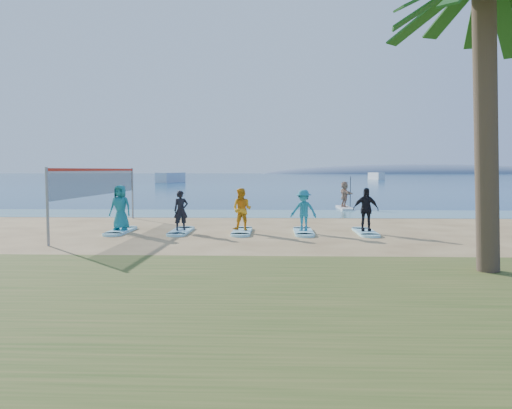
{
  "coord_description": "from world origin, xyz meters",
  "views": [
    {
      "loc": [
        1.04,
        -16.84,
        2.42
      ],
      "look_at": [
        0.35,
        2.0,
        1.1
      ],
      "focal_mm": 35.0,
      "sensor_mm": 36.0,
      "label": 1
    }
  ],
  "objects_px": {
    "boat_offshore_b": "(376,180)",
    "student_0": "(120,207)",
    "volleyball_net": "(99,182)",
    "surfboard_3": "(303,232)",
    "surfboard_1": "(181,231)",
    "student_3": "(304,210)",
    "boat_offshore_a": "(171,182)",
    "student_4": "(366,209)",
    "paddleboard": "(344,208)",
    "student_2": "(242,209)",
    "surfboard_2": "(242,232)",
    "paddleboarder": "(345,194)",
    "surfboard_4": "(365,232)",
    "student_1": "(181,210)",
    "surfboard_0": "(121,231)"
  },
  "relations": [
    {
      "from": "boat_offshore_a",
      "to": "student_3",
      "type": "height_order",
      "value": "student_3"
    },
    {
      "from": "volleyball_net",
      "to": "surfboard_2",
      "type": "distance_m",
      "value": 6.23
    },
    {
      "from": "student_3",
      "to": "surfboard_3",
      "type": "bearing_deg",
      "value": 0.0
    },
    {
      "from": "student_0",
      "to": "surfboard_1",
      "type": "bearing_deg",
      "value": 8.53
    },
    {
      "from": "volleyball_net",
      "to": "boat_offshore_a",
      "type": "distance_m",
      "value": 75.81
    },
    {
      "from": "boat_offshore_a",
      "to": "boat_offshore_b",
      "type": "height_order",
      "value": "boat_offshore_a"
    },
    {
      "from": "student_1",
      "to": "surfboard_3",
      "type": "bearing_deg",
      "value": -23.15
    },
    {
      "from": "boat_offshore_b",
      "to": "student_4",
      "type": "height_order",
      "value": "student_4"
    },
    {
      "from": "paddleboarder",
      "to": "boat_offshore_a",
      "type": "relative_size",
      "value": 0.18
    },
    {
      "from": "surfboard_1",
      "to": "surfboard_4",
      "type": "xyz_separation_m",
      "value": [
        7.07,
        0.0,
        0.0
      ]
    },
    {
      "from": "boat_offshore_b",
      "to": "student_0",
      "type": "bearing_deg",
      "value": -121.95
    },
    {
      "from": "paddleboard",
      "to": "student_3",
      "type": "bearing_deg",
      "value": -105.68
    },
    {
      "from": "volleyball_net",
      "to": "surfboard_4",
      "type": "xyz_separation_m",
      "value": [
        10.58,
        -0.95,
        -1.86
      ]
    },
    {
      "from": "boat_offshore_a",
      "to": "student_4",
      "type": "height_order",
      "value": "student_4"
    },
    {
      "from": "boat_offshore_a",
      "to": "surfboard_3",
      "type": "bearing_deg",
      "value": -62.38
    },
    {
      "from": "volleyball_net",
      "to": "surfboard_3",
      "type": "relative_size",
      "value": 4.13
    },
    {
      "from": "surfboard_0",
      "to": "boat_offshore_b",
      "type": "bearing_deg",
      "value": 73.41
    },
    {
      "from": "surfboard_2",
      "to": "student_4",
      "type": "height_order",
      "value": "student_4"
    },
    {
      "from": "student_1",
      "to": "surfboard_0",
      "type": "bearing_deg",
      "value": 156.85
    },
    {
      "from": "boat_offshore_b",
      "to": "surfboard_2",
      "type": "xyz_separation_m",
      "value": [
        -26.02,
        -103.19,
        0.04
      ]
    },
    {
      "from": "boat_offshore_a",
      "to": "student_4",
      "type": "relative_size",
      "value": 5.41
    },
    {
      "from": "surfboard_1",
      "to": "student_4",
      "type": "distance_m",
      "value": 7.12
    },
    {
      "from": "volleyball_net",
      "to": "boat_offshore_b",
      "type": "distance_m",
      "value": 107.11
    },
    {
      "from": "boat_offshore_a",
      "to": "surfboard_1",
      "type": "distance_m",
      "value": 77.38
    },
    {
      "from": "surfboard_0",
      "to": "student_0",
      "type": "relative_size",
      "value": 1.26
    },
    {
      "from": "surfboard_1",
      "to": "boat_offshore_b",
      "type": "bearing_deg",
      "value": 74.62
    },
    {
      "from": "surfboard_2",
      "to": "student_2",
      "type": "xyz_separation_m",
      "value": [
        0.0,
        0.0,
        0.86
      ]
    },
    {
      "from": "paddleboarder",
      "to": "boat_offshore_b",
      "type": "distance_m",
      "value": 93.53
    },
    {
      "from": "surfboard_1",
      "to": "student_2",
      "type": "relative_size",
      "value": 1.36
    },
    {
      "from": "surfboard_1",
      "to": "student_4",
      "type": "height_order",
      "value": "student_4"
    },
    {
      "from": "paddleboard",
      "to": "surfboard_3",
      "type": "height_order",
      "value": "paddleboard"
    },
    {
      "from": "student_3",
      "to": "student_2",
      "type": "bearing_deg",
      "value": -161.55
    },
    {
      "from": "boat_offshore_b",
      "to": "student_2",
      "type": "relative_size",
      "value": 3.45
    },
    {
      "from": "student_4",
      "to": "student_1",
      "type": "bearing_deg",
      "value": -176.42
    },
    {
      "from": "boat_offshore_b",
      "to": "student_0",
      "type": "distance_m",
      "value": 107.67
    },
    {
      "from": "paddleboard",
      "to": "student_4",
      "type": "relative_size",
      "value": 1.82
    },
    {
      "from": "student_3",
      "to": "boat_offshore_b",
      "type": "bearing_deg",
      "value": 95.54
    },
    {
      "from": "student_4",
      "to": "student_2",
      "type": "bearing_deg",
      "value": -176.42
    },
    {
      "from": "surfboard_0",
      "to": "student_4",
      "type": "relative_size",
      "value": 1.34
    },
    {
      "from": "surfboard_0",
      "to": "surfboard_3",
      "type": "bearing_deg",
      "value": 0.0
    },
    {
      "from": "paddleboarder",
      "to": "surfboard_2",
      "type": "relative_size",
      "value": 0.72
    },
    {
      "from": "boat_offshore_a",
      "to": "student_4",
      "type": "distance_m",
      "value": 79.16
    },
    {
      "from": "paddleboarder",
      "to": "student_4",
      "type": "distance_m",
      "value": 11.96
    },
    {
      "from": "surfboard_0",
      "to": "student_0",
      "type": "distance_m",
      "value": 0.92
    },
    {
      "from": "surfboard_3",
      "to": "student_2",
      "type": "bearing_deg",
      "value": 180.0
    },
    {
      "from": "boat_offshore_a",
      "to": "surfboard_1",
      "type": "relative_size",
      "value": 4.04
    },
    {
      "from": "boat_offshore_a",
      "to": "surfboard_4",
      "type": "height_order",
      "value": "boat_offshore_a"
    },
    {
      "from": "surfboard_1",
      "to": "paddleboarder",
      "type": "bearing_deg",
      "value": 56.32
    },
    {
      "from": "volleyball_net",
      "to": "surfboard_3",
      "type": "xyz_separation_m",
      "value": [
        8.22,
        -0.95,
        -1.86
      ]
    },
    {
      "from": "student_0",
      "to": "boat_offshore_a",
      "type": "bearing_deg",
      "value": 108.88
    }
  ]
}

